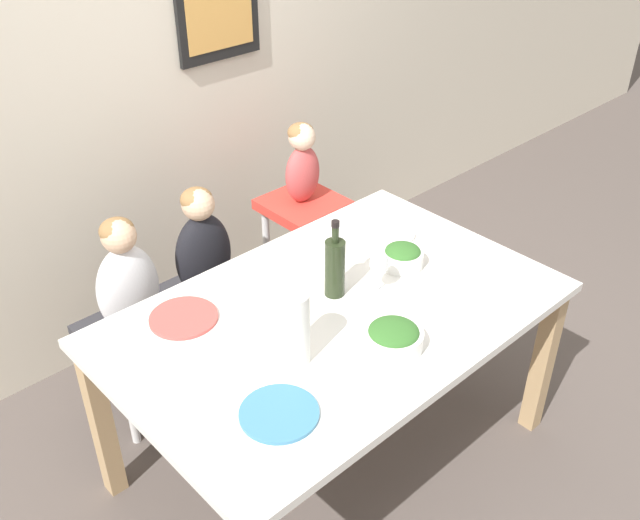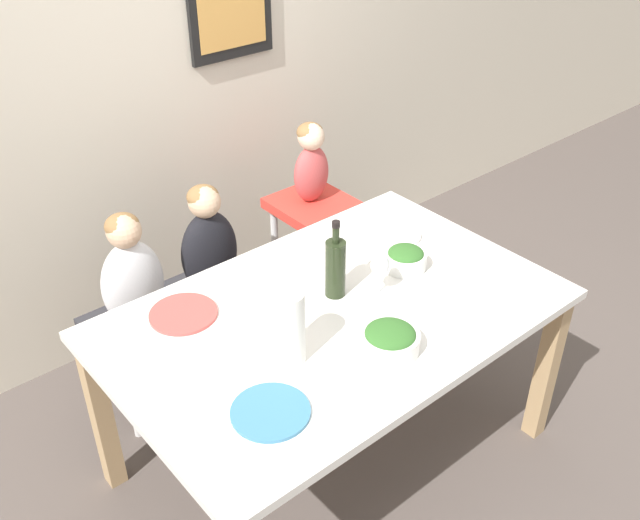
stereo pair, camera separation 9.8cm
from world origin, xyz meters
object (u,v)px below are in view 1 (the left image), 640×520
(person_child_center, at_px, (202,245))
(salad_bowl_large, at_px, (394,337))
(salad_bowl_small, at_px, (402,256))
(wine_bottle, at_px, (335,266))
(dinner_plate_front_left, at_px, (279,413))
(dinner_plate_back_left, at_px, (184,318))
(chair_far_center, at_px, (209,305))
(chair_far_left, at_px, (138,340))
(wine_glass_near, at_px, (379,265))
(dinner_plate_back_right, at_px, (387,232))
(person_child_left, at_px, (126,278))
(chair_right_highchair, at_px, (303,227))
(person_baby_right, at_px, (302,160))
(paper_towel_roll, at_px, (294,328))

(person_child_center, height_order, salad_bowl_large, person_child_center)
(person_child_center, xyz_separation_m, salad_bowl_small, (0.44, -0.75, 0.11))
(wine_bottle, relative_size, dinner_plate_front_left, 1.28)
(person_child_center, xyz_separation_m, dinner_plate_back_left, (-0.39, -0.45, 0.07))
(chair_far_center, relative_size, wine_bottle, 1.42)
(chair_far_center, bearing_deg, chair_far_left, 180.00)
(chair_far_center, distance_m, person_child_center, 0.32)
(wine_glass_near, distance_m, dinner_plate_back_right, 0.44)
(person_child_center, relative_size, wine_glass_near, 3.07)
(salad_bowl_large, xyz_separation_m, dinner_plate_back_left, (-0.43, 0.61, -0.04))
(chair_far_center, distance_m, salad_bowl_small, 0.97)
(person_child_left, bearing_deg, dinner_plate_back_left, -92.39)
(chair_right_highchair, xyz_separation_m, person_child_center, (-0.58, 0.00, 0.15))
(dinner_plate_back_right, bearing_deg, dinner_plate_back_left, 174.47)
(chair_far_left, bearing_deg, dinner_plate_back_left, -92.40)
(person_child_left, xyz_separation_m, person_child_center, (0.37, 0.00, 0.00))
(wine_bottle, bearing_deg, dinner_plate_front_left, -148.79)
(person_baby_right, bearing_deg, chair_right_highchair, -90.00)
(person_baby_right, relative_size, wine_glass_near, 2.29)
(dinner_plate_back_right, bearing_deg, wine_bottle, -160.80)
(person_baby_right, bearing_deg, person_child_left, -179.98)
(wine_glass_near, relative_size, dinner_plate_front_left, 0.69)
(paper_towel_roll, xyz_separation_m, dinner_plate_back_left, (-0.15, 0.43, -0.13))
(chair_far_center, bearing_deg, person_baby_right, 0.11)
(paper_towel_roll, bearing_deg, salad_bowl_small, 10.87)
(salad_bowl_large, height_order, dinner_plate_front_left, salad_bowl_large)
(person_child_center, bearing_deg, paper_towel_roll, -105.30)
(chair_right_highchair, bearing_deg, salad_bowl_large, -116.82)
(salad_bowl_large, relative_size, dinner_plate_back_right, 0.82)
(dinner_plate_front_left, bearing_deg, chair_far_center, 67.04)
(dinner_plate_back_left, bearing_deg, salad_bowl_small, -19.97)
(chair_far_left, height_order, paper_towel_roll, paper_towel_roll)
(paper_towel_roll, xyz_separation_m, dinner_plate_back_right, (0.82, 0.34, -0.13))
(paper_towel_roll, bearing_deg, person_baby_right, 47.02)
(person_child_center, height_order, dinner_plate_back_right, person_child_center)
(person_child_left, bearing_deg, person_baby_right, 0.02)
(person_child_left, bearing_deg, chair_far_center, -0.11)
(wine_glass_near, bearing_deg, chair_far_center, 106.75)
(person_child_center, relative_size, salad_bowl_large, 2.59)
(person_child_center, relative_size, dinner_plate_back_right, 2.13)
(person_child_left, xyz_separation_m, salad_bowl_small, (0.81, -0.75, 0.11))
(person_baby_right, distance_m, wine_glass_near, 0.88)
(chair_far_left, relative_size, person_child_center, 0.85)
(person_child_left, relative_size, wine_glass_near, 3.07)
(chair_far_left, bearing_deg, wine_glass_near, -52.73)
(salad_bowl_large, bearing_deg, dinner_plate_back_left, 125.28)
(chair_far_left, xyz_separation_m, chair_far_center, (0.37, 0.00, 0.00))
(paper_towel_roll, xyz_separation_m, salad_bowl_small, (0.68, 0.13, -0.09))
(salad_bowl_small, relative_size, dinner_plate_back_left, 0.68)
(chair_right_highchair, bearing_deg, wine_glass_near, -112.86)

